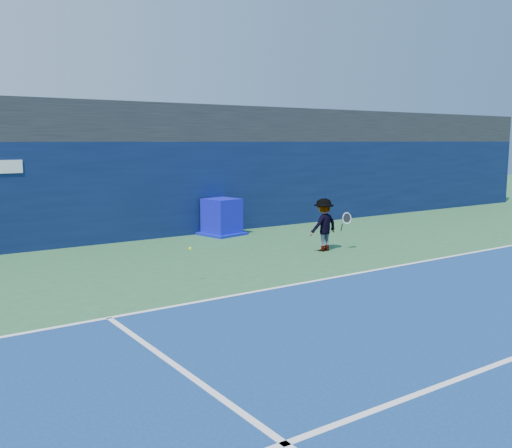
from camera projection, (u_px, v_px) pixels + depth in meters
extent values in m
plane|color=#2C6235|center=(440.00, 312.00, 10.16)|extent=(80.00, 80.00, 0.00)
cube|color=white|center=(328.00, 279.00, 12.61)|extent=(24.00, 0.10, 0.01)
cube|color=black|center=(160.00, 124.00, 19.02)|extent=(36.00, 3.00, 1.20)
cube|color=#0B173C|center=(174.00, 188.00, 18.51)|extent=(36.00, 1.00, 3.00)
cube|color=#0E0DBF|center=(222.00, 217.00, 18.47)|extent=(1.16, 1.16, 1.18)
cube|color=#0C15A9|center=(222.00, 233.00, 18.55)|extent=(1.45, 1.45, 0.08)
imported|color=white|center=(324.00, 225.00, 15.75)|extent=(1.00, 0.65, 1.46)
cylinder|color=black|center=(342.00, 227.00, 15.81)|extent=(0.07, 0.13, 0.23)
torus|color=white|center=(347.00, 218.00, 15.81)|extent=(0.27, 0.15, 0.26)
cylinder|color=black|center=(347.00, 218.00, 15.81)|extent=(0.23, 0.12, 0.22)
sphere|color=#BFEE1A|center=(190.00, 249.00, 12.17)|extent=(0.07, 0.07, 0.07)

